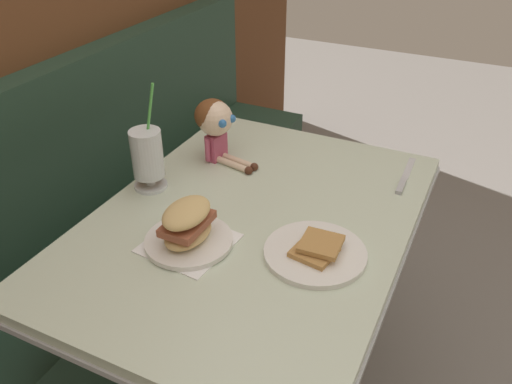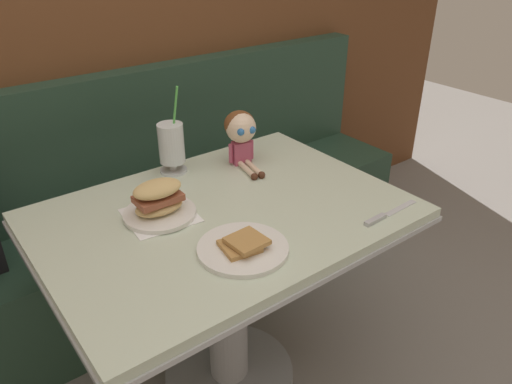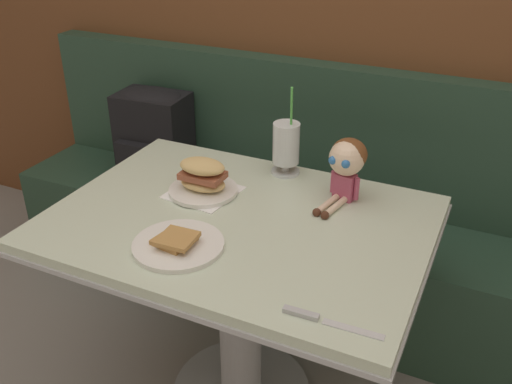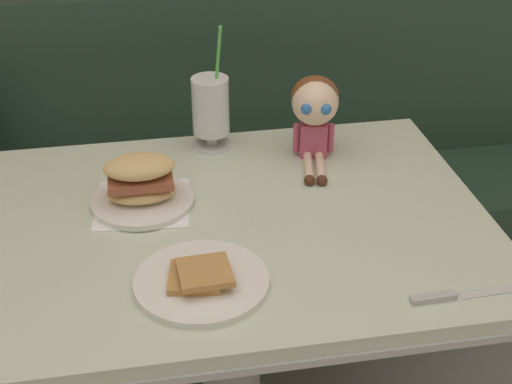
{
  "view_description": "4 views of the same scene",
  "coord_description": "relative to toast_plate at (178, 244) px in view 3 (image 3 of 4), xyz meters",
  "views": [
    {
      "loc": [
        -1.03,
        -0.33,
        1.55
      ],
      "look_at": [
        0.0,
        0.17,
        0.82
      ],
      "focal_mm": 36.94,
      "sensor_mm": 36.0,
      "label": 1
    },
    {
      "loc": [
        -0.72,
        -0.93,
        1.52
      ],
      "look_at": [
        0.11,
        0.15,
        0.78
      ],
      "focal_mm": 34.68,
      "sensor_mm": 36.0,
      "label": 2
    },
    {
      "loc": [
        0.66,
        -1.11,
        1.61
      ],
      "look_at": [
        0.03,
        0.24,
        0.8
      ],
      "focal_mm": 40.08,
      "sensor_mm": 36.0,
      "label": 3
    },
    {
      "loc": [
        -0.17,
        -1.11,
        1.59
      ],
      "look_at": [
        0.06,
        0.16,
        0.82
      ],
      "focal_mm": 51.93,
      "sensor_mm": 36.0,
      "label": 4
    }
  ],
  "objects": [
    {
      "name": "seated_doll",
      "position": [
        0.32,
        0.46,
        0.12
      ],
      "size": [
        0.13,
        0.23,
        0.2
      ],
      "color": "#B74C6B",
      "rests_on": "diner_table"
    },
    {
      "name": "diner_table",
      "position": [
        0.08,
        0.21,
        -0.21
      ],
      "size": [
        1.11,
        0.81,
        0.74
      ],
      "color": "beige",
      "rests_on": "ground"
    },
    {
      "name": "booth_bench",
      "position": [
        0.08,
        0.84,
        -0.42
      ],
      "size": [
        2.6,
        0.48,
        1.0
      ],
      "color": "#233D2D",
      "rests_on": "ground"
    },
    {
      "name": "butter_knife",
      "position": [
        0.44,
        -0.12,
        -0.01
      ],
      "size": [
        0.24,
        0.03,
        0.01
      ],
      "color": "silver",
      "rests_on": "diner_table"
    },
    {
      "name": "backpack",
      "position": [
        -0.64,
        0.81,
        -0.09
      ],
      "size": [
        0.31,
        0.26,
        0.41
      ],
      "color": "black",
      "rests_on": "booth_bench"
    },
    {
      "name": "milkshake_glass",
      "position": [
        0.09,
        0.54,
        0.09
      ],
      "size": [
        0.1,
        0.1,
        0.31
      ],
      "color": "silver",
      "rests_on": "diner_table"
    },
    {
      "name": "toast_plate",
      "position": [
        0.0,
        0.0,
        0.0
      ],
      "size": [
        0.25,
        0.25,
        0.04
      ],
      "color": "white",
      "rests_on": "diner_table"
    },
    {
      "name": "sandwich_plate",
      "position": [
        -0.09,
        0.3,
        0.03
      ],
      "size": [
        0.22,
        0.22,
        0.12
      ],
      "color": "white",
      "rests_on": "diner_table"
    },
    {
      "name": "wood_panel_wall",
      "position": [
        0.08,
        1.08,
        0.45
      ],
      "size": [
        4.4,
        0.08,
        2.4
      ],
      "primitive_type": "cube",
      "color": "brown",
      "rests_on": "ground"
    }
  ]
}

